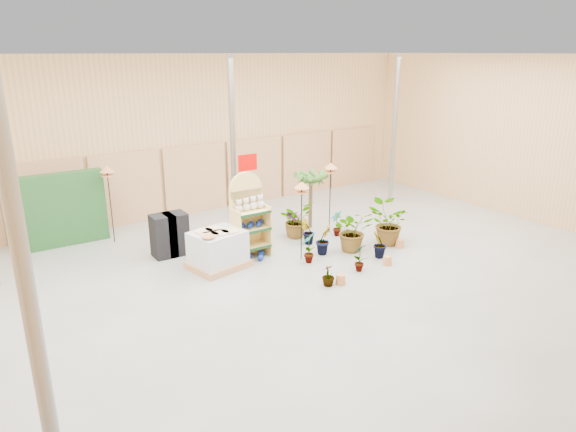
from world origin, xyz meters
name	(u,v)px	position (x,y,z in m)	size (l,w,h in m)	color
room	(292,170)	(0.00, 0.91, 2.21)	(15.20, 12.10, 4.70)	gray
display_shelf	(248,218)	(-0.40, 2.11, 0.90)	(0.83, 0.52, 1.98)	#E2BF68
teddy_bears	(251,204)	(-0.37, 2.02, 1.25)	(0.73, 0.19, 0.31)	beige
gazing_balls_shelf	(251,225)	(-0.40, 2.00, 0.78)	(0.73, 0.25, 0.14)	navy
gazing_balls_floor	(255,257)	(-0.43, 1.78, 0.07)	(0.63, 0.39, 0.15)	navy
pallet_stack	(218,250)	(-1.31, 1.86, 0.42)	(1.34, 1.19, 0.87)	#B07C51
charcoal_planters	(170,235)	(-1.92, 3.13, 0.50)	(0.80, 0.50, 1.00)	black
trellis_stock	(63,210)	(-3.80, 5.20, 0.90)	(2.00, 0.30, 1.80)	#1E4D1F
offer_sign	(248,180)	(0.10, 2.98, 1.57)	(0.50, 0.08, 2.20)	gray
bird_table_front	(302,188)	(0.48, 1.23, 1.70)	(0.34, 0.34, 1.83)	black
bird_table_right	(331,168)	(2.15, 2.32, 1.73)	(0.34, 0.34, 1.87)	black
bird_table_back	(107,172)	(-2.78, 4.71, 1.81)	(0.34, 0.34, 1.95)	black
palm	(311,177)	(1.97, 2.93, 1.39)	(0.70, 0.70, 1.64)	brown
potted_plant_0	(309,247)	(0.52, 0.98, 0.36)	(0.38, 0.26, 0.72)	#366420
potted_plant_1	(323,239)	(1.11, 1.22, 0.36)	(0.39, 0.32, 0.71)	#366420
potted_plant_2	(353,230)	(1.82, 0.99, 0.51)	(0.92, 0.80, 1.02)	#366420
potted_plant_4	(337,223)	(2.16, 2.02, 0.34)	(0.35, 0.24, 0.67)	#366420
potted_plant_5	(307,232)	(1.16, 1.94, 0.32)	(0.35, 0.29, 0.64)	#366420
potted_plant_6	(296,220)	(1.23, 2.54, 0.46)	(0.83, 0.72, 0.92)	#366420
potted_plant_7	(328,275)	(0.14, -0.22, 0.23)	(0.26, 0.26, 0.46)	#366420
potted_plant_8	(360,257)	(1.16, -0.01, 0.32)	(0.34, 0.23, 0.65)	#366420
potted_plant_9	(379,244)	(2.01, 0.30, 0.33)	(0.37, 0.30, 0.67)	#366420
potted_plant_10	(387,223)	(2.78, 0.86, 0.54)	(0.98, 0.85, 1.09)	#366420
potted_plant_11	(292,224)	(1.19, 2.65, 0.32)	(0.36, 0.36, 0.64)	#366420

